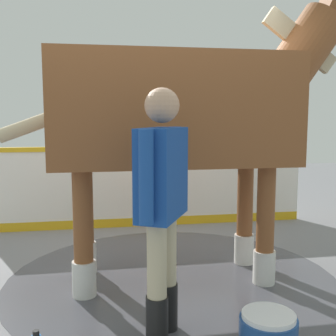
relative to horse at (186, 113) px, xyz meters
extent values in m
cube|color=gray|center=(-0.32, -0.40, -1.55)|extent=(16.00, 16.00, 0.02)
cylinder|color=#4C4C54|center=(-0.01, -0.12, -1.54)|extent=(3.07, 3.07, 0.00)
cube|color=white|center=(-1.91, -0.04, -1.01)|extent=(0.25, 4.41, 1.05)
cube|color=gold|center=(-1.91, -0.04, -0.46)|extent=(0.28, 4.41, 0.06)
cube|color=gold|center=(-1.91, -0.04, -1.48)|extent=(0.26, 4.41, 0.12)
cube|color=brown|center=(-0.01, -0.12, 0.02)|extent=(1.05, 2.15, 0.95)
cylinder|color=brown|center=(-0.23, 0.69, -1.00)|extent=(0.16, 0.16, 1.08)
cylinder|color=silver|center=(-0.23, 0.69, -1.39)|extent=(0.20, 0.20, 0.30)
cylinder|color=brown|center=(0.29, 0.67, -1.00)|extent=(0.16, 0.16, 1.08)
cylinder|color=silver|center=(0.29, 0.67, -1.39)|extent=(0.20, 0.20, 0.30)
cylinder|color=brown|center=(-0.30, -0.91, -1.00)|extent=(0.16, 0.16, 1.08)
cylinder|color=silver|center=(-0.30, -0.91, -1.39)|extent=(0.20, 0.20, 0.30)
cylinder|color=brown|center=(0.22, -0.93, -1.00)|extent=(0.16, 0.16, 1.08)
cylinder|color=silver|center=(0.22, -0.93, -1.39)|extent=(0.20, 0.20, 0.30)
cylinder|color=brown|center=(0.05, 1.07, 0.52)|extent=(0.47, 0.87, 0.96)
cube|color=#C6B793|center=(0.05, 1.07, 0.66)|extent=(0.09, 0.74, 0.59)
cylinder|color=#C6B793|center=(-0.06, -1.27, -0.08)|extent=(0.15, 0.70, 0.35)
cylinder|color=black|center=(1.09, -0.47, -1.37)|extent=(0.15, 0.15, 0.34)
cylinder|color=#C6B793|center=(1.09, -0.47, -0.95)|extent=(0.13, 0.13, 0.50)
cylinder|color=black|center=(0.90, -0.36, -1.37)|extent=(0.15, 0.15, 0.34)
cylinder|color=#C6B793|center=(0.90, -0.36, -0.95)|extent=(0.13, 0.13, 0.50)
cube|color=#19479E|center=(1.00, -0.42, -0.40)|extent=(0.53, 0.43, 0.60)
cylinder|color=#19479E|center=(1.25, -0.56, -0.39)|extent=(0.09, 0.09, 0.57)
cylinder|color=#19479E|center=(0.74, -0.27, -0.39)|extent=(0.09, 0.09, 0.57)
sphere|color=tan|center=(1.00, -0.42, 0.04)|extent=(0.23, 0.23, 0.23)
cylinder|color=white|center=(1.50, 0.12, -1.20)|extent=(0.32, 0.32, 0.03)
cylinder|color=black|center=(1.09, -1.24, -1.37)|extent=(0.04, 0.04, 0.03)
camera|label=1|loc=(3.62, -0.94, -0.03)|focal=44.06mm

